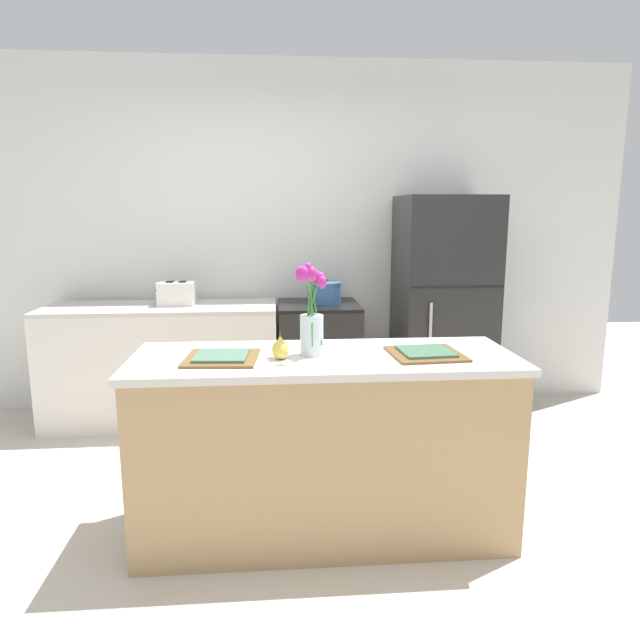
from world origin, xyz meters
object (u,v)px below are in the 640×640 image
object	(u,v)px
plate_setting_right	(426,353)
cooking_pot	(326,293)
refrigerator	(443,308)
flower_vase	(312,318)
pear_figurine	(280,349)
plate_setting_left	(222,357)
toaster	(177,293)
stove_range	(319,361)

from	to	relation	value
plate_setting_right	cooking_pot	distance (m)	1.68
refrigerator	plate_setting_right	distance (m)	1.74
flower_vase	plate_setting_right	size ratio (longest dim) A/B	1.25
pear_figurine	plate_setting_left	distance (m)	0.27
refrigerator	toaster	bearing A→B (deg)	179.26
refrigerator	toaster	xyz separation A→B (m)	(-1.99, 0.03, 0.13)
flower_vase	cooking_pot	world-z (taller)	flower_vase
refrigerator	plate_setting_right	size ratio (longest dim) A/B	4.83
plate_setting_left	stove_range	bearing A→B (deg)	70.67
stove_range	flower_vase	distance (m)	1.72
refrigerator	toaster	world-z (taller)	refrigerator
stove_range	plate_setting_right	size ratio (longest dim) A/B	2.55
flower_vase	stove_range	bearing A→B (deg)	84.29
refrigerator	toaster	distance (m)	2.00
plate_setting_right	toaster	size ratio (longest dim) A/B	1.24
flower_vase	toaster	world-z (taller)	flower_vase
flower_vase	pear_figurine	distance (m)	0.21
refrigerator	pear_figurine	bearing A→B (deg)	-127.15
refrigerator	pear_figurine	world-z (taller)	refrigerator
refrigerator	flower_vase	distance (m)	1.95
cooking_pot	flower_vase	bearing A→B (deg)	-97.67
pear_figurine	plate_setting_right	size ratio (longest dim) A/B	0.36
pear_figurine	plate_setting_left	world-z (taller)	pear_figurine
flower_vase	plate_setting_left	distance (m)	0.45
stove_range	flower_vase	world-z (taller)	flower_vase
refrigerator	flower_vase	xyz separation A→B (m)	(-1.11, -1.59, 0.24)
plate_setting_left	toaster	bearing A→B (deg)	105.68
plate_setting_left	toaster	distance (m)	1.73
stove_range	flower_vase	xyz separation A→B (m)	(-0.16, -1.59, 0.63)
plate_setting_left	plate_setting_right	xyz separation A→B (m)	(0.95, 0.00, 0.00)
pear_figurine	cooking_pot	bearing A→B (deg)	77.73
plate_setting_left	toaster	world-z (taller)	toaster
stove_range	cooking_pot	size ratio (longest dim) A/B	3.80
stove_range	toaster	xyz separation A→B (m)	(-1.04, 0.03, 0.53)
stove_range	pear_figurine	distance (m)	1.76
toaster	flower_vase	bearing A→B (deg)	-61.36
toaster	stove_range	bearing A→B (deg)	-1.46
pear_figurine	toaster	bearing A→B (deg)	113.59
stove_range	refrigerator	bearing A→B (deg)	0.04
refrigerator	flower_vase	world-z (taller)	refrigerator
stove_range	plate_setting_left	world-z (taller)	plate_setting_left
stove_range	plate_setting_left	size ratio (longest dim) A/B	2.55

